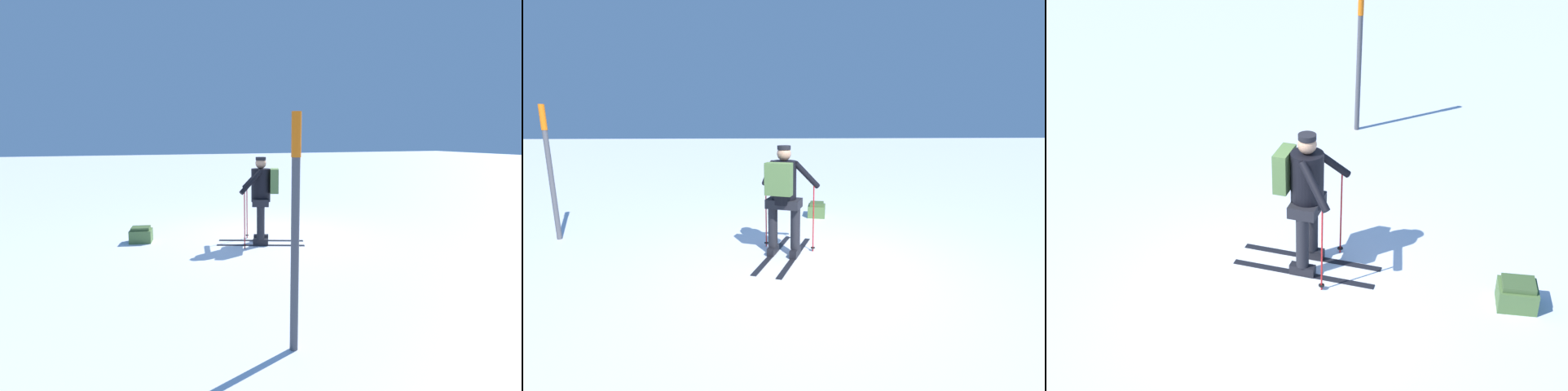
{
  "view_description": "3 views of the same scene",
  "coord_description": "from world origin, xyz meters",
  "views": [
    {
      "loc": [
        8.02,
        -2.88,
        2.14
      ],
      "look_at": [
        0.45,
        -0.35,
        0.97
      ],
      "focal_mm": 28.0,
      "sensor_mm": 36.0,
      "label": 1
    },
    {
      "loc": [
        0.73,
        4.88,
        2.08
      ],
      "look_at": [
        0.45,
        -0.35,
        0.97
      ],
      "focal_mm": 24.0,
      "sensor_mm": 36.0,
      "label": 2
    },
    {
      "loc": [
        -6.77,
        -0.07,
        5.0
      ],
      "look_at": [
        0.45,
        -0.35,
        0.97
      ],
      "focal_mm": 50.0,
      "sensor_mm": 36.0,
      "label": 3
    }
  ],
  "objects": [
    {
      "name": "trail_marker",
      "position": [
        4.48,
        -1.34,
        1.37
      ],
      "size": [
        0.09,
        0.09,
        2.37
      ],
      "color": "#4C4C51",
      "rests_on": "ground_plane"
    },
    {
      "name": "skier",
      "position": [
        0.46,
        -0.32,
        1.02
      ],
      "size": [
        1.1,
        1.79,
        1.74
      ],
      "color": "black",
      "rests_on": "ground_plane"
    },
    {
      "name": "dropped_backpack",
      "position": [
        -0.4,
        -2.63,
        0.15
      ],
      "size": [
        0.45,
        0.49,
        0.32
      ],
      "color": "#4C6B38",
      "rests_on": "ground_plane"
    },
    {
      "name": "ground_plane",
      "position": [
        0.0,
        0.0,
        0.0
      ],
      "size": [
        80.0,
        80.0,
        0.0
      ],
      "primitive_type": "plane",
      "color": "white"
    }
  ]
}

